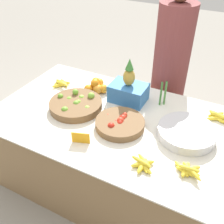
% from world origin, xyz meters
% --- Properties ---
extents(ground_plane, '(12.00, 12.00, 0.00)m').
position_xyz_m(ground_plane, '(0.00, 0.00, 0.00)').
color(ground_plane, gray).
extents(market_table, '(1.81, 1.09, 0.70)m').
position_xyz_m(market_table, '(0.00, 0.00, 0.35)').
color(market_table, olive).
rests_on(market_table, ground_plane).
extents(lime_bowl, '(0.41, 0.41, 0.10)m').
position_xyz_m(lime_bowl, '(-0.31, -0.02, 0.73)').
color(lime_bowl, brown).
rests_on(lime_bowl, market_table).
extents(tomato_basket, '(0.35, 0.35, 0.08)m').
position_xyz_m(tomato_basket, '(0.10, -0.07, 0.73)').
color(tomato_basket, brown).
rests_on(tomato_basket, market_table).
extents(orange_pile, '(0.19, 0.21, 0.12)m').
position_xyz_m(orange_pile, '(-0.30, 0.27, 0.74)').
color(orange_pile, orange).
rests_on(orange_pile, market_table).
extents(metal_bowl, '(0.39, 0.39, 0.07)m').
position_xyz_m(metal_bowl, '(0.55, 0.04, 0.73)').
color(metal_bowl, silver).
rests_on(metal_bowl, market_table).
extents(price_sign, '(0.12, 0.05, 0.08)m').
position_xyz_m(price_sign, '(-0.06, -0.34, 0.74)').
color(price_sign, orange).
rests_on(price_sign, market_table).
extents(produce_crate, '(0.29, 0.21, 0.37)m').
position_xyz_m(produce_crate, '(0.01, 0.27, 0.80)').
color(produce_crate, '#3370B7').
rests_on(produce_crate, market_table).
extents(veg_bundle, '(0.04, 0.04, 0.21)m').
position_xyz_m(veg_bundle, '(0.28, 0.34, 0.80)').
color(veg_bundle, '#428438').
rests_on(veg_bundle, market_table).
extents(banana_bunch_front_center, '(0.16, 0.15, 0.05)m').
position_xyz_m(banana_bunch_front_center, '(0.39, -0.35, 0.72)').
color(banana_bunch_front_center, yellow).
rests_on(banana_bunch_front_center, market_table).
extents(banana_bunch_back_center, '(0.16, 0.17, 0.06)m').
position_xyz_m(banana_bunch_back_center, '(-0.61, 0.21, 0.72)').
color(banana_bunch_back_center, yellow).
rests_on(banana_bunch_back_center, market_table).
extents(banana_bunch_middle_right, '(0.19, 0.14, 0.06)m').
position_xyz_m(banana_bunch_middle_right, '(0.64, -0.27, 0.72)').
color(banana_bunch_middle_right, yellow).
rests_on(banana_bunch_middle_right, market_table).
extents(banana_bunch_front_right, '(0.17, 0.16, 0.06)m').
position_xyz_m(banana_bunch_front_right, '(0.71, 0.34, 0.72)').
color(banana_bunch_front_right, yellow).
rests_on(banana_bunch_front_right, market_table).
extents(vendor_person, '(0.32, 0.32, 1.55)m').
position_xyz_m(vendor_person, '(0.19, 0.82, 0.71)').
color(vendor_person, brown).
rests_on(vendor_person, ground_plane).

